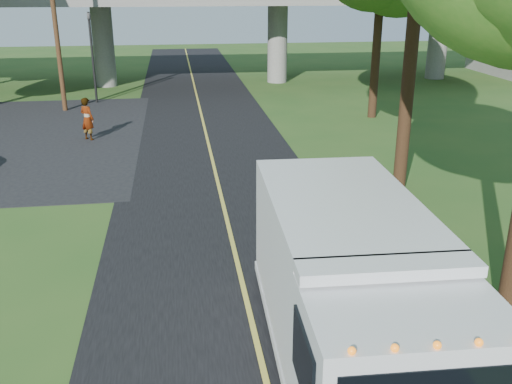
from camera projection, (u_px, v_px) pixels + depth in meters
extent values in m
plane|color=#2A501C|center=(262.00, 365.00, 10.69)|extent=(120.00, 120.00, 0.00)
cube|color=black|center=(219.00, 187.00, 19.97)|extent=(7.00, 90.00, 0.02)
cube|color=gold|center=(219.00, 187.00, 19.97)|extent=(0.12, 90.00, 0.01)
cylinder|color=slate|center=(104.00, 46.00, 38.68)|extent=(1.40, 1.40, 5.40)
cylinder|color=slate|center=(277.00, 44.00, 40.28)|extent=(1.40, 1.40, 5.40)
cylinder|color=slate|center=(438.00, 41.00, 41.88)|extent=(1.40, 1.40, 5.40)
cylinder|color=black|center=(93.00, 59.00, 33.14)|extent=(0.14, 0.14, 5.20)
imported|color=black|center=(89.00, 23.00, 32.45)|extent=(0.18, 0.22, 1.10)
cylinder|color=#472D19|center=(56.00, 27.00, 30.43)|extent=(0.26, 0.26, 9.00)
cylinder|color=#382314|center=(409.00, 77.00, 18.54)|extent=(0.44, 0.44, 7.70)
cylinder|color=#382314|center=(376.00, 53.00, 29.31)|extent=(0.44, 0.44, 6.65)
cube|color=silver|center=(339.00, 257.00, 10.85)|extent=(2.80, 4.92, 2.47)
cube|color=silver|center=(400.00, 377.00, 7.71)|extent=(2.70, 2.07, 2.25)
cube|color=silver|center=(340.00, 338.00, 10.96)|extent=(2.85, 6.46, 0.20)
cylinder|color=black|center=(270.00, 285.00, 12.53)|extent=(0.34, 1.00, 0.99)
cylinder|color=black|center=(369.00, 280.00, 12.76)|extent=(0.34, 1.00, 0.99)
imported|color=gray|center=(87.00, 119.00, 25.70)|extent=(0.84, 0.81, 1.95)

